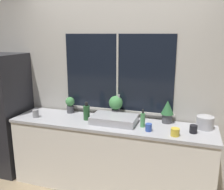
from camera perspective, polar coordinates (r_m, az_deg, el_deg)
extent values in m
cube|color=#BCB7AD|center=(3.27, 1.44, 3.41)|extent=(8.00, 0.06, 2.70)
cube|color=black|center=(3.22, 1.27, 5.10)|extent=(1.44, 0.01, 0.98)
cube|color=#BCB7AD|center=(3.21, 1.24, 5.08)|extent=(0.02, 0.01, 0.98)
cube|color=#BCB7AD|center=(3.33, 1.19, -3.53)|extent=(1.50, 0.04, 0.03)
cube|color=#BCB7AD|center=(5.08, -20.62, 6.28)|extent=(0.06, 7.00, 2.70)
cube|color=white|center=(3.26, -0.44, -13.93)|extent=(2.48, 0.56, 0.85)
cube|color=#ADADB2|center=(3.08, -0.46, -6.63)|extent=(2.51, 0.58, 0.03)
cube|color=#232328|center=(3.90, -23.76, -3.79)|extent=(0.65, 0.63, 1.68)
cube|color=#ADADB2|center=(3.05, 0.50, -5.58)|extent=(0.54, 0.33, 0.09)
cylinder|color=#B7B7BC|center=(3.23, 1.54, -4.98)|extent=(0.04, 0.04, 0.03)
cylinder|color=#B7B7BC|center=(3.19, 1.56, -2.32)|extent=(0.02, 0.02, 0.28)
cylinder|color=#4C4C51|center=(3.48, -9.51, -3.22)|extent=(0.09, 0.09, 0.10)
sphere|color=#478E4C|center=(3.45, -9.58, -1.47)|extent=(0.12, 0.12, 0.12)
cylinder|color=#4C4C51|center=(3.24, 0.86, -4.22)|extent=(0.11, 0.11, 0.11)
sphere|color=#478E4C|center=(3.20, 0.87, -1.78)|extent=(0.18, 0.18, 0.18)
cylinder|color=#4C4C51|center=(3.12, 12.45, -5.23)|extent=(0.12, 0.12, 0.11)
cone|color=#2D6638|center=(3.08, 12.58, -2.77)|extent=(0.15, 0.15, 0.17)
cylinder|color=#519E5B|center=(2.93, 7.04, -5.73)|extent=(0.05, 0.05, 0.17)
cylinder|color=black|center=(2.89, 7.10, -3.75)|extent=(0.02, 0.02, 0.05)
cylinder|color=#235128|center=(3.16, -5.84, -4.08)|extent=(0.08, 0.08, 0.18)
cylinder|color=black|center=(3.13, -5.89, -2.06)|extent=(0.04, 0.04, 0.05)
cylinder|color=black|center=(2.89, 18.11, -7.41)|extent=(0.08, 0.08, 0.09)
cylinder|color=#3351AD|center=(2.83, 8.37, -7.34)|extent=(0.07, 0.07, 0.09)
cylinder|color=gold|center=(2.76, 14.22, -8.22)|extent=(0.09, 0.09, 0.08)
cylinder|color=gray|center=(3.39, -17.04, -4.07)|extent=(0.08, 0.08, 0.10)
cylinder|color=#B2B2B7|center=(3.05, 20.48, -5.93)|extent=(0.19, 0.19, 0.14)
cone|color=#B2B2B7|center=(3.02, 20.61, -4.49)|extent=(0.16, 0.16, 0.02)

